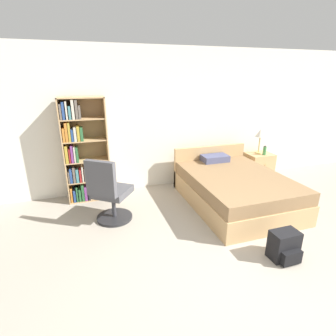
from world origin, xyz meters
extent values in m
plane|color=#A39989|center=(0.00, 0.00, 0.00)|extent=(14.00, 14.00, 0.00)
cube|color=silver|center=(0.00, 3.23, 1.30)|extent=(9.00, 0.06, 2.60)
cube|color=tan|center=(-2.03, 2.99, 0.89)|extent=(0.02, 0.33, 1.78)
cube|color=tan|center=(-1.32, 2.99, 0.89)|extent=(0.02, 0.33, 1.78)
cube|color=#A48256|center=(-1.68, 3.14, 0.89)|extent=(0.73, 0.01, 1.78)
cube|color=tan|center=(-1.68, 2.99, 0.01)|extent=(0.69, 0.31, 0.02)
cube|color=orange|center=(-1.99, 2.93, 0.14)|extent=(0.03, 0.20, 0.24)
cube|color=navy|center=(-1.95, 2.96, 0.12)|extent=(0.04, 0.26, 0.21)
cube|color=#2D6638|center=(-1.90, 2.95, 0.15)|extent=(0.03, 0.23, 0.26)
cube|color=#2D6638|center=(-1.86, 2.95, 0.13)|extent=(0.04, 0.24, 0.22)
cube|color=#2D6638|center=(-1.81, 2.94, 0.17)|extent=(0.04, 0.22, 0.29)
cube|color=#7A387F|center=(-1.76, 2.94, 0.14)|extent=(0.04, 0.21, 0.24)
cube|color=black|center=(-1.70, 2.95, 0.14)|extent=(0.04, 0.23, 0.23)
cube|color=tan|center=(-1.68, 2.99, 0.37)|extent=(0.69, 0.31, 0.02)
cube|color=#665B51|center=(-2.00, 2.93, 0.48)|extent=(0.02, 0.19, 0.20)
cube|color=navy|center=(-1.96, 2.96, 0.50)|extent=(0.04, 0.25, 0.24)
cube|color=#665B51|center=(-1.91, 2.92, 0.50)|extent=(0.04, 0.18, 0.26)
cube|color=teal|center=(-1.86, 2.93, 0.48)|extent=(0.04, 0.20, 0.22)
cube|color=maroon|center=(-1.81, 2.92, 0.49)|extent=(0.03, 0.18, 0.22)
cube|color=beige|center=(-1.77, 2.95, 0.50)|extent=(0.02, 0.23, 0.26)
cube|color=#665B51|center=(-1.73, 2.94, 0.48)|extent=(0.04, 0.22, 0.21)
cube|color=tan|center=(-1.68, 2.99, 0.72)|extent=(0.69, 0.31, 0.02)
cube|color=gold|center=(-1.99, 2.95, 0.87)|extent=(0.04, 0.23, 0.29)
cube|color=maroon|center=(-1.94, 2.92, 0.85)|extent=(0.02, 0.18, 0.24)
cube|color=#7A387F|center=(-1.90, 2.93, 0.87)|extent=(0.04, 0.19, 0.28)
cube|color=beige|center=(-1.87, 2.94, 0.86)|extent=(0.02, 0.22, 0.26)
cube|color=#2D6638|center=(-1.83, 2.94, 0.85)|extent=(0.03, 0.22, 0.25)
cube|color=tan|center=(-1.68, 2.99, 1.08)|extent=(0.69, 0.31, 0.02)
cube|color=orange|center=(-1.99, 2.92, 1.20)|extent=(0.03, 0.18, 0.22)
cube|color=orange|center=(-1.95, 2.93, 1.24)|extent=(0.04, 0.19, 0.30)
cube|color=gold|center=(-1.91, 2.93, 1.24)|extent=(0.03, 0.19, 0.30)
cube|color=navy|center=(-1.87, 2.93, 1.18)|extent=(0.03, 0.19, 0.20)
cube|color=beige|center=(-1.82, 2.94, 1.20)|extent=(0.04, 0.21, 0.22)
cube|color=gold|center=(-1.77, 2.95, 1.20)|extent=(0.04, 0.24, 0.24)
cube|color=#2D6638|center=(-1.72, 2.93, 1.19)|extent=(0.04, 0.20, 0.22)
cube|color=tan|center=(-1.68, 2.99, 1.43)|extent=(0.69, 0.31, 0.02)
cube|color=#665B51|center=(-1.99, 2.95, 1.56)|extent=(0.03, 0.24, 0.24)
cube|color=navy|center=(-1.95, 2.94, 1.58)|extent=(0.04, 0.22, 0.27)
cube|color=beige|center=(-1.91, 2.93, 1.58)|extent=(0.03, 0.20, 0.28)
cube|color=teal|center=(-1.86, 2.93, 1.54)|extent=(0.04, 0.19, 0.21)
cube|color=beige|center=(-1.81, 2.95, 1.59)|extent=(0.04, 0.24, 0.30)
cube|color=#665B51|center=(-1.76, 2.96, 1.59)|extent=(0.04, 0.25, 0.30)
cube|color=#665B51|center=(-1.71, 2.93, 1.55)|extent=(0.03, 0.20, 0.21)
cube|color=tan|center=(-1.68, 2.99, 1.77)|extent=(0.73, 0.33, 0.02)
cube|color=tan|center=(0.66, 1.98, 0.17)|extent=(1.48, 2.04, 0.33)
cube|color=olive|center=(0.66, 1.98, 0.43)|extent=(1.45, 2.00, 0.21)
cube|color=tan|center=(0.66, 2.96, 0.39)|extent=(1.48, 0.08, 0.79)
cube|color=#4C5175|center=(0.66, 2.75, 0.60)|extent=(0.50, 0.30, 0.12)
cylinder|color=#232326|center=(-1.36, 2.12, 0.02)|extent=(0.54, 0.54, 0.04)
cylinder|color=#333338|center=(-1.36, 2.12, 0.22)|extent=(0.06, 0.06, 0.37)
cube|color=#4C4C51|center=(-1.36, 2.12, 0.46)|extent=(0.67, 0.67, 0.10)
cube|color=#4C4C51|center=(-1.53, 1.90, 0.76)|extent=(0.40, 0.33, 0.51)
cube|color=tan|center=(1.76, 2.86, 0.28)|extent=(0.52, 0.44, 0.56)
sphere|color=tan|center=(1.76, 2.63, 0.39)|extent=(0.02, 0.02, 0.02)
cylinder|color=tan|center=(1.75, 2.90, 0.57)|extent=(0.13, 0.13, 0.02)
cylinder|color=tan|center=(1.75, 2.90, 0.75)|extent=(0.02, 0.02, 0.33)
cone|color=white|center=(1.75, 2.90, 0.99)|extent=(0.21, 0.21, 0.16)
cylinder|color=#3F8C4C|center=(1.78, 2.75, 0.65)|extent=(0.07, 0.07, 0.17)
cylinder|color=#2D2D33|center=(1.78, 2.75, 0.74)|extent=(0.04, 0.04, 0.02)
cube|color=black|center=(0.45, 0.56, 0.18)|extent=(0.33, 0.21, 0.36)
cube|color=black|center=(0.45, 0.42, 0.10)|extent=(0.25, 0.07, 0.16)
camera|label=1|loc=(-1.68, -1.53, 2.09)|focal=28.00mm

